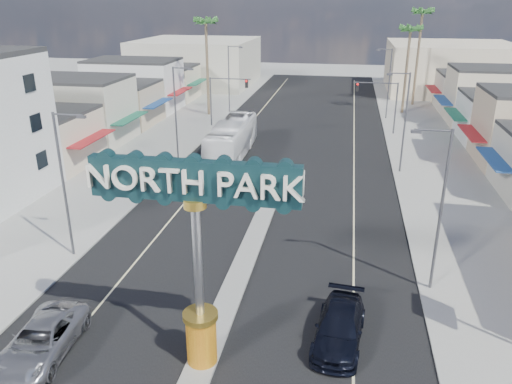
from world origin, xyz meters
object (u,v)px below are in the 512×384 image
at_px(gateway_sign, 197,242).
at_px(palm_right_far, 422,17).
at_px(car_parked_left, 219,162).
at_px(traffic_signal_left, 225,92).
at_px(streetlight_l_near, 65,179).
at_px(streetlight_r_mid, 403,118).
at_px(traffic_signal_right, 380,97).
at_px(streetlight_r_near, 439,204).
at_px(streetlight_r_far, 388,80).
at_px(suv_left, 42,340).
at_px(streetlight_l_mid, 177,109).
at_px(palm_left_far, 206,27).
at_px(streetlight_l_far, 230,76).
at_px(palm_right_mid, 410,33).
at_px(suv_right, 339,327).
at_px(city_bus, 232,138).

bearing_deg(gateway_sign, palm_right_far, 75.97).
bearing_deg(car_parked_left, traffic_signal_left, 98.41).
distance_m(streetlight_l_near, streetlight_r_mid, 28.90).
xyz_separation_m(traffic_signal_right, streetlight_r_near, (1.25, -33.99, 0.79)).
height_order(streetlight_r_mid, palm_right_far, palm_right_far).
xyz_separation_m(streetlight_l_near, streetlight_r_far, (20.87, 42.00, 0.00)).
xyz_separation_m(streetlight_r_far, palm_right_far, (4.57, 10.00, 7.32)).
relative_size(streetlight_l_near, suv_left, 1.64).
relative_size(traffic_signal_right, suv_left, 1.09).
height_order(traffic_signal_left, traffic_signal_right, same).
bearing_deg(traffic_signal_left, streetlight_l_mid, -95.10).
relative_size(streetlight_l_near, streetlight_r_mid, 1.00).
xyz_separation_m(palm_right_far, suv_left, (-22.17, -60.71, -11.62)).
xyz_separation_m(streetlight_l_near, streetlight_l_mid, (0.00, 20.00, 0.00)).
distance_m(traffic_signal_left, palm_left_far, 10.14).
bearing_deg(streetlight_l_far, palm_left_far, -142.08).
bearing_deg(suv_left, streetlight_l_near, 106.40).
distance_m(palm_right_mid, suv_right, 52.79).
xyz_separation_m(streetlight_r_mid, city_bus, (-16.13, 2.43, -3.30)).
distance_m(traffic_signal_left, streetlight_l_mid, 14.07).
bearing_deg(car_parked_left, palm_right_mid, 52.97).
relative_size(streetlight_r_mid, suv_right, 1.72).
distance_m(palm_right_far, city_bus, 37.63).
bearing_deg(suv_left, traffic_signal_left, 88.54).
bearing_deg(gateway_sign, suv_left, -174.54).
relative_size(palm_right_far, car_parked_left, 3.24).
distance_m(streetlight_r_near, suv_left, 20.10).
relative_size(traffic_signal_left, city_bus, 0.47).
bearing_deg(streetlight_r_near, streetlight_r_mid, 90.00).
bearing_deg(streetlight_r_mid, palm_right_far, 81.88).
distance_m(traffic_signal_right, streetlight_r_near, 34.03).
bearing_deg(traffic_signal_right, streetlight_r_near, -87.90).
relative_size(traffic_signal_left, streetlight_l_near, 0.67).
relative_size(streetlight_l_far, car_parked_left, 2.07).
bearing_deg(streetlight_l_mid, palm_left_far, 97.31).
distance_m(suv_right, city_bus, 30.09).
xyz_separation_m(gateway_sign, city_bus, (-5.70, 30.45, -4.17)).
bearing_deg(suv_right, palm_right_mid, 87.70).
height_order(gateway_sign, streetlight_l_near, gateway_sign).
bearing_deg(traffic_signal_right, car_parked_left, -132.94).
xyz_separation_m(streetlight_r_near, city_bus, (-16.13, 22.43, -3.30)).
distance_m(traffic_signal_left, traffic_signal_right, 18.37).
bearing_deg(city_bus, streetlight_r_mid, -9.40).
distance_m(streetlight_r_near, suv_right, 8.29).
distance_m(streetlight_l_mid, palm_right_far, 41.53).
bearing_deg(streetlight_l_far, suv_left, -86.31).
height_order(traffic_signal_left, suv_right, traffic_signal_left).
bearing_deg(city_bus, streetlight_r_far, 49.66).
relative_size(palm_left_far, city_bus, 1.04).
relative_size(streetlight_l_mid, streetlight_l_far, 1.00).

